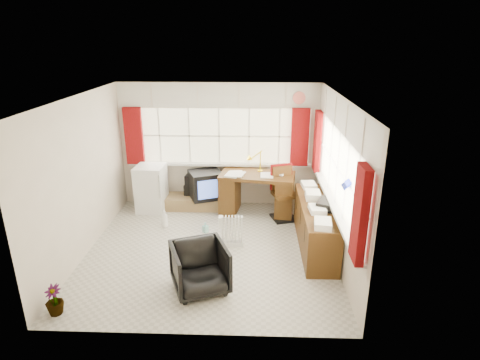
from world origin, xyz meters
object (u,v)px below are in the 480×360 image
(radiator, at_px, (232,234))
(credenza, at_px, (315,225))
(desk, at_px, (257,192))
(tv_bench, at_px, (193,202))
(mini_fridge, at_px, (151,188))
(task_chair, at_px, (283,190))
(office_chair, at_px, (200,268))
(crt_tv, at_px, (206,185))
(desk_lamp, at_px, (260,157))

(radiator, relative_size, credenza, 0.27)
(desk, height_order, tv_bench, desk)
(radiator, bearing_deg, mini_fridge, 140.39)
(desk, height_order, credenza, desk)
(task_chair, height_order, mini_fridge, task_chair)
(office_chair, bearing_deg, crt_tv, 73.73)
(radiator, xyz_separation_m, crt_tv, (-0.62, 1.50, 0.31))
(task_chair, bearing_deg, radiator, -127.35)
(desk_lamp, bearing_deg, crt_tv, -179.49)
(tv_bench, bearing_deg, desk, -9.56)
(crt_tv, distance_m, mini_fridge, 1.09)
(radiator, bearing_deg, task_chair, 52.65)
(task_chair, bearing_deg, desk, 163.31)
(desk, height_order, radiator, desk)
(office_chair, bearing_deg, radiator, 52.06)
(desk, xyz_separation_m, tv_bench, (-1.32, 0.22, -0.33))
(credenza, distance_m, crt_tv, 2.48)
(task_chair, bearing_deg, desk_lamp, 143.02)
(office_chair, relative_size, radiator, 1.39)
(tv_bench, bearing_deg, desk_lamp, -1.78)
(desk_lamp, bearing_deg, credenza, -58.54)
(desk, xyz_separation_m, task_chair, (0.49, -0.15, 0.10))
(desk_lamp, bearing_deg, office_chair, -107.06)
(desk, relative_size, crt_tv, 1.98)
(task_chair, distance_m, tv_bench, 1.89)
(task_chair, distance_m, crt_tv, 1.55)
(credenza, distance_m, tv_bench, 2.75)
(radiator, height_order, credenza, credenza)
(tv_bench, relative_size, mini_fridge, 1.50)
(mini_fridge, bearing_deg, crt_tv, 5.16)
(office_chair, relative_size, crt_tv, 0.97)
(desk_lamp, distance_m, credenza, 1.88)
(desk_lamp, distance_m, mini_fridge, 2.27)
(tv_bench, relative_size, crt_tv, 1.82)
(radiator, distance_m, credenza, 1.39)
(crt_tv, bearing_deg, radiator, -67.72)
(task_chair, xyz_separation_m, tv_bench, (-1.81, 0.37, -0.43))
(office_chair, relative_size, tv_bench, 0.53)
(desk_lamp, height_order, mini_fridge, desk_lamp)
(tv_bench, distance_m, crt_tv, 0.50)
(office_chair, distance_m, tv_bench, 2.86)
(desk, relative_size, mini_fridge, 1.62)
(office_chair, xyz_separation_m, credenza, (1.75, 1.29, 0.05))
(mini_fridge, bearing_deg, credenza, -24.03)
(credenza, bearing_deg, radiator, -178.57)
(crt_tv, bearing_deg, desk, -9.34)
(radiator, bearing_deg, desk, 72.70)
(radiator, height_order, mini_fridge, mini_fridge)
(desk_lamp, height_order, tv_bench, desk_lamp)
(radiator, height_order, crt_tv, crt_tv)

